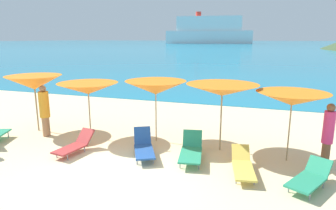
{
  "coord_description": "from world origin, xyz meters",
  "views": [
    {
      "loc": [
        3.65,
        -6.52,
        3.56
      ],
      "look_at": [
        0.31,
        3.43,
        1.2
      ],
      "focal_mm": 31.8,
      "sensor_mm": 36.0,
      "label": 1
    }
  ],
  "objects_px": {
    "umbrella_1": "(88,88)",
    "lounge_chair_5": "(243,165)",
    "cruise_ship": "(209,32)",
    "lounge_chair_2": "(144,146)",
    "beachgoer_1": "(45,110)",
    "umbrella_3": "(222,90)",
    "lounge_chair_1": "(75,145)",
    "umbrella_4": "(292,99)",
    "lounge_chair_0": "(191,150)",
    "umbrella_0": "(34,83)",
    "umbrella_2": "(156,88)",
    "beachgoer_0": "(328,133)",
    "lounge_chair_3": "(310,178)"
  },
  "relations": [
    {
      "from": "umbrella_2",
      "to": "umbrella_3",
      "type": "xyz_separation_m",
      "value": [
        2.28,
        -0.15,
        0.07
      ]
    },
    {
      "from": "umbrella_2",
      "to": "lounge_chair_1",
      "type": "relative_size",
      "value": 1.47
    },
    {
      "from": "lounge_chair_3",
      "to": "cruise_ship",
      "type": "distance_m",
      "value": 203.87
    },
    {
      "from": "beachgoer_0",
      "to": "cruise_ship",
      "type": "relative_size",
      "value": 0.03
    },
    {
      "from": "umbrella_2",
      "to": "beachgoer_1",
      "type": "height_order",
      "value": "umbrella_2"
    },
    {
      "from": "lounge_chair_1",
      "to": "lounge_chair_5",
      "type": "distance_m",
      "value": 5.17
    },
    {
      "from": "umbrella_2",
      "to": "beachgoer_0",
      "type": "xyz_separation_m",
      "value": [
        5.3,
        -0.49,
        -0.93
      ]
    },
    {
      "from": "umbrella_1",
      "to": "lounge_chair_3",
      "type": "height_order",
      "value": "umbrella_1"
    },
    {
      "from": "umbrella_3",
      "to": "beachgoer_1",
      "type": "xyz_separation_m",
      "value": [
        -6.35,
        -0.64,
        -0.97
      ]
    },
    {
      "from": "lounge_chair_0",
      "to": "lounge_chair_1",
      "type": "bearing_deg",
      "value": 179.46
    },
    {
      "from": "umbrella_0",
      "to": "beachgoer_0",
      "type": "bearing_deg",
      "value": -0.89
    },
    {
      "from": "umbrella_4",
      "to": "umbrella_3",
      "type": "bearing_deg",
      "value": 173.22
    },
    {
      "from": "lounge_chair_1",
      "to": "beachgoer_0",
      "type": "height_order",
      "value": "beachgoer_0"
    },
    {
      "from": "umbrella_1",
      "to": "lounge_chair_0",
      "type": "xyz_separation_m",
      "value": [
        3.99,
        -0.82,
        -1.52
      ]
    },
    {
      "from": "umbrella_0",
      "to": "umbrella_3",
      "type": "relative_size",
      "value": 0.92
    },
    {
      "from": "cruise_ship",
      "to": "lounge_chair_0",
      "type": "bearing_deg",
      "value": -86.9
    },
    {
      "from": "lounge_chair_5",
      "to": "lounge_chair_2",
      "type": "bearing_deg",
      "value": 164.16
    },
    {
      "from": "umbrella_0",
      "to": "lounge_chair_3",
      "type": "distance_m",
      "value": 9.86
    },
    {
      "from": "umbrella_2",
      "to": "lounge_chair_0",
      "type": "height_order",
      "value": "umbrella_2"
    },
    {
      "from": "umbrella_4",
      "to": "lounge_chair_0",
      "type": "distance_m",
      "value": 3.25
    },
    {
      "from": "umbrella_0",
      "to": "beachgoer_0",
      "type": "xyz_separation_m",
      "value": [
        10.14,
        -0.16,
        -0.92
      ]
    },
    {
      "from": "umbrella_0",
      "to": "lounge_chair_5",
      "type": "relative_size",
      "value": 1.29
    },
    {
      "from": "umbrella_1",
      "to": "cruise_ship",
      "type": "xyz_separation_m",
      "value": [
        -34.2,
        197.91,
        6.2
      ]
    },
    {
      "from": "lounge_chair_3",
      "to": "umbrella_1",
      "type": "bearing_deg",
      "value": -164.24
    },
    {
      "from": "umbrella_2",
      "to": "lounge_chair_0",
      "type": "bearing_deg",
      "value": -38.36
    },
    {
      "from": "umbrella_0",
      "to": "umbrella_2",
      "type": "relative_size",
      "value": 1.02
    },
    {
      "from": "umbrella_1",
      "to": "lounge_chair_3",
      "type": "relative_size",
      "value": 1.42
    },
    {
      "from": "umbrella_1",
      "to": "umbrella_4",
      "type": "bearing_deg",
      "value": 0.39
    },
    {
      "from": "lounge_chair_1",
      "to": "beachgoer_1",
      "type": "relative_size",
      "value": 0.79
    },
    {
      "from": "lounge_chair_1",
      "to": "beachgoer_1",
      "type": "bearing_deg",
      "value": 160.51
    },
    {
      "from": "umbrella_3",
      "to": "lounge_chair_0",
      "type": "bearing_deg",
      "value": -121.82
    },
    {
      "from": "beachgoer_0",
      "to": "cruise_ship",
      "type": "height_order",
      "value": "cruise_ship"
    },
    {
      "from": "beachgoer_0",
      "to": "lounge_chair_5",
      "type": "bearing_deg",
      "value": 139.61
    },
    {
      "from": "umbrella_4",
      "to": "lounge_chair_5",
      "type": "distance_m",
      "value": 2.4
    },
    {
      "from": "lounge_chair_1",
      "to": "beachgoer_1",
      "type": "xyz_separation_m",
      "value": [
        -2.03,
        1.08,
        0.74
      ]
    },
    {
      "from": "lounge_chair_0",
      "to": "lounge_chair_1",
      "type": "distance_m",
      "value": 3.68
    },
    {
      "from": "umbrella_1",
      "to": "cruise_ship",
      "type": "height_order",
      "value": "cruise_ship"
    },
    {
      "from": "umbrella_0",
      "to": "beachgoer_1",
      "type": "bearing_deg",
      "value": -30.41
    },
    {
      "from": "umbrella_3",
      "to": "umbrella_4",
      "type": "height_order",
      "value": "umbrella_3"
    },
    {
      "from": "lounge_chair_3",
      "to": "lounge_chair_5",
      "type": "relative_size",
      "value": 0.89
    },
    {
      "from": "umbrella_3",
      "to": "lounge_chair_1",
      "type": "distance_m",
      "value": 4.95
    },
    {
      "from": "lounge_chair_2",
      "to": "beachgoer_1",
      "type": "xyz_separation_m",
      "value": [
        -4.19,
        0.63,
        0.7
      ]
    },
    {
      "from": "lounge_chair_1",
      "to": "beachgoer_0",
      "type": "relative_size",
      "value": 0.83
    },
    {
      "from": "umbrella_2",
      "to": "beachgoer_0",
      "type": "distance_m",
      "value": 5.4
    },
    {
      "from": "umbrella_2",
      "to": "lounge_chair_1",
      "type": "bearing_deg",
      "value": -137.37
    },
    {
      "from": "lounge_chair_1",
      "to": "lounge_chair_5",
      "type": "relative_size",
      "value": 0.86
    },
    {
      "from": "umbrella_1",
      "to": "lounge_chair_5",
      "type": "relative_size",
      "value": 1.26
    },
    {
      "from": "umbrella_3",
      "to": "lounge_chair_3",
      "type": "bearing_deg",
      "value": -37.21
    },
    {
      "from": "cruise_ship",
      "to": "umbrella_4",
      "type": "bearing_deg",
      "value": -86.09
    },
    {
      "from": "cruise_ship",
      "to": "lounge_chair_5",
      "type": "bearing_deg",
      "value": -86.49
    }
  ]
}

